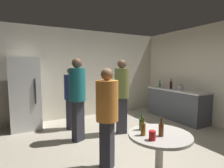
{
  "coord_description": "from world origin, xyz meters",
  "views": [
    {
      "loc": [
        -1.95,
        -2.77,
        1.6
      ],
      "look_at": [
        -0.25,
        0.4,
        1.23
      ],
      "focal_mm": 28.73,
      "sensor_mm": 36.0,
      "label": 1
    }
  ],
  "objects_px": {
    "foreground_table": "(159,142)",
    "refrigerator": "(25,94)",
    "kettle": "(180,88)",
    "person_in_teal_shirt": "(77,93)",
    "person_in_orange_shirt": "(107,111)",
    "beer_bottle_green": "(141,124)",
    "wine_bottle_on_counter": "(171,85)",
    "beer_bottle_on_counter": "(160,85)",
    "person_in_navy_shirt": "(71,93)",
    "beer_bottle_amber": "(143,129)",
    "beer_bottle_brown": "(161,129)",
    "person_in_olive_shirt": "(122,91)",
    "plastic_cup_red": "(152,135)"
  },
  "relations": [
    {
      "from": "foreground_table",
      "to": "refrigerator",
      "type": "bearing_deg",
      "value": 112.91
    },
    {
      "from": "kettle",
      "to": "person_in_teal_shirt",
      "type": "height_order",
      "value": "person_in_teal_shirt"
    },
    {
      "from": "foreground_table",
      "to": "person_in_orange_shirt",
      "type": "relative_size",
      "value": 0.51
    },
    {
      "from": "beer_bottle_green",
      "to": "person_in_teal_shirt",
      "type": "height_order",
      "value": "person_in_teal_shirt"
    },
    {
      "from": "wine_bottle_on_counter",
      "to": "beer_bottle_green",
      "type": "bearing_deg",
      "value": -142.72
    },
    {
      "from": "person_in_teal_shirt",
      "to": "beer_bottle_on_counter",
      "type": "bearing_deg",
      "value": 81.1
    },
    {
      "from": "kettle",
      "to": "person_in_navy_shirt",
      "type": "xyz_separation_m",
      "value": [
        -2.99,
        0.8,
        -0.06
      ]
    },
    {
      "from": "beer_bottle_amber",
      "to": "beer_bottle_green",
      "type": "relative_size",
      "value": 1.0
    },
    {
      "from": "kettle",
      "to": "person_in_orange_shirt",
      "type": "xyz_separation_m",
      "value": [
        -3.0,
        -1.22,
        -0.06
      ]
    },
    {
      "from": "refrigerator",
      "to": "kettle",
      "type": "bearing_deg",
      "value": -18.92
    },
    {
      "from": "beer_bottle_brown",
      "to": "beer_bottle_green",
      "type": "height_order",
      "value": "same"
    },
    {
      "from": "person_in_orange_shirt",
      "to": "person_in_olive_shirt",
      "type": "bearing_deg",
      "value": 97.97
    },
    {
      "from": "beer_bottle_brown",
      "to": "wine_bottle_on_counter",
      "type": "bearing_deg",
      "value": 41.81
    },
    {
      "from": "beer_bottle_on_counter",
      "to": "person_in_navy_shirt",
      "type": "xyz_separation_m",
      "value": [
        -2.97,
        -0.03,
        -0.07
      ]
    },
    {
      "from": "refrigerator",
      "to": "beer_bottle_on_counter",
      "type": "height_order",
      "value": "refrigerator"
    },
    {
      "from": "beer_bottle_amber",
      "to": "plastic_cup_red",
      "type": "xyz_separation_m",
      "value": [
        0.0,
        -0.17,
        -0.03
      ]
    },
    {
      "from": "wine_bottle_on_counter",
      "to": "beer_bottle_green",
      "type": "xyz_separation_m",
      "value": [
        -2.71,
        -2.06,
        -0.2
      ]
    },
    {
      "from": "foreground_table",
      "to": "person_in_orange_shirt",
      "type": "xyz_separation_m",
      "value": [
        -0.39,
        0.72,
        0.28
      ]
    },
    {
      "from": "refrigerator",
      "to": "beer_bottle_amber",
      "type": "relative_size",
      "value": 7.83
    },
    {
      "from": "beer_bottle_amber",
      "to": "person_in_teal_shirt",
      "type": "distance_m",
      "value": 1.92
    },
    {
      "from": "beer_bottle_on_counter",
      "to": "beer_bottle_amber",
      "type": "distance_m",
      "value": 3.9
    },
    {
      "from": "kettle",
      "to": "person_in_orange_shirt",
      "type": "relative_size",
      "value": 0.16
    },
    {
      "from": "beer_bottle_brown",
      "to": "person_in_olive_shirt",
      "type": "height_order",
      "value": "person_in_olive_shirt"
    },
    {
      "from": "beer_bottle_brown",
      "to": "plastic_cup_red",
      "type": "xyz_separation_m",
      "value": [
        -0.18,
        -0.04,
        -0.03
      ]
    },
    {
      "from": "person_in_navy_shirt",
      "to": "person_in_olive_shirt",
      "type": "xyz_separation_m",
      "value": [
        0.96,
        -0.86,
        0.11
      ]
    },
    {
      "from": "kettle",
      "to": "foreground_table",
      "type": "bearing_deg",
      "value": -143.33
    },
    {
      "from": "wine_bottle_on_counter",
      "to": "beer_bottle_brown",
      "type": "distance_m",
      "value": 3.54
    },
    {
      "from": "refrigerator",
      "to": "person_in_orange_shirt",
      "type": "relative_size",
      "value": 1.15
    },
    {
      "from": "refrigerator",
      "to": "plastic_cup_red",
      "type": "height_order",
      "value": "refrigerator"
    },
    {
      "from": "wine_bottle_on_counter",
      "to": "beer_bottle_amber",
      "type": "relative_size",
      "value": 1.35
    },
    {
      "from": "plastic_cup_red",
      "to": "beer_bottle_brown",
      "type": "bearing_deg",
      "value": 13.38
    },
    {
      "from": "plastic_cup_red",
      "to": "beer_bottle_amber",
      "type": "bearing_deg",
      "value": 90.83
    },
    {
      "from": "foreground_table",
      "to": "person_in_navy_shirt",
      "type": "relative_size",
      "value": 0.51
    },
    {
      "from": "beer_bottle_brown",
      "to": "person_in_orange_shirt",
      "type": "bearing_deg",
      "value": 114.48
    },
    {
      "from": "beer_bottle_green",
      "to": "person_in_orange_shirt",
      "type": "height_order",
      "value": "person_in_orange_shirt"
    },
    {
      "from": "refrigerator",
      "to": "beer_bottle_on_counter",
      "type": "xyz_separation_m",
      "value": [
        3.99,
        -0.54,
        0.08
      ]
    },
    {
      "from": "person_in_olive_shirt",
      "to": "refrigerator",
      "type": "bearing_deg",
      "value": -113.57
    },
    {
      "from": "wine_bottle_on_counter",
      "to": "foreground_table",
      "type": "height_order",
      "value": "wine_bottle_on_counter"
    },
    {
      "from": "person_in_navy_shirt",
      "to": "beer_bottle_amber",
      "type": "bearing_deg",
      "value": -25.36
    },
    {
      "from": "beer_bottle_brown",
      "to": "plastic_cup_red",
      "type": "relative_size",
      "value": 2.09
    },
    {
      "from": "plastic_cup_red",
      "to": "person_in_teal_shirt",
      "type": "xyz_separation_m",
      "value": [
        -0.25,
        2.06,
        0.24
      ]
    },
    {
      "from": "person_in_navy_shirt",
      "to": "refrigerator",
      "type": "bearing_deg",
      "value": -148.32
    },
    {
      "from": "kettle",
      "to": "beer_bottle_brown",
      "type": "bearing_deg",
      "value": -142.88
    },
    {
      "from": "kettle",
      "to": "wine_bottle_on_counter",
      "type": "height_order",
      "value": "wine_bottle_on_counter"
    },
    {
      "from": "beer_bottle_amber",
      "to": "person_in_navy_shirt",
      "type": "bearing_deg",
      "value": 93.58
    },
    {
      "from": "beer_bottle_green",
      "to": "person_in_teal_shirt",
      "type": "xyz_separation_m",
      "value": [
        -0.35,
        1.73,
        0.21
      ]
    },
    {
      "from": "wine_bottle_on_counter",
      "to": "person_in_navy_shirt",
      "type": "height_order",
      "value": "person_in_navy_shirt"
    },
    {
      "from": "beer_bottle_on_counter",
      "to": "beer_bottle_brown",
      "type": "height_order",
      "value": "beer_bottle_on_counter"
    },
    {
      "from": "beer_bottle_on_counter",
      "to": "plastic_cup_red",
      "type": "xyz_separation_m",
      "value": [
        -2.8,
        -2.88,
        -0.19
      ]
    },
    {
      "from": "wine_bottle_on_counter",
      "to": "beer_bottle_amber",
      "type": "xyz_separation_m",
      "value": [
        -2.81,
        -2.23,
        -0.2
      ]
    }
  ]
}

